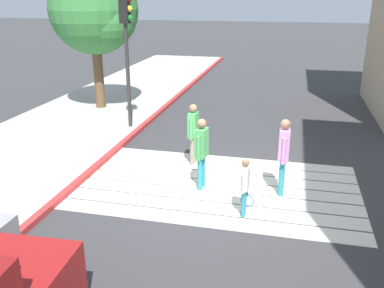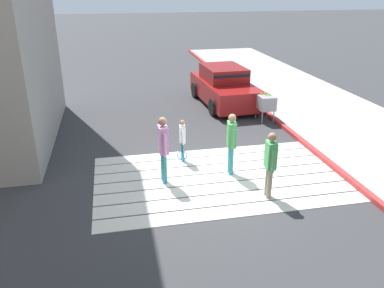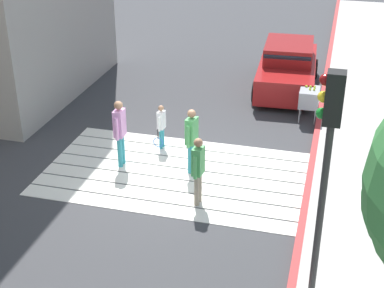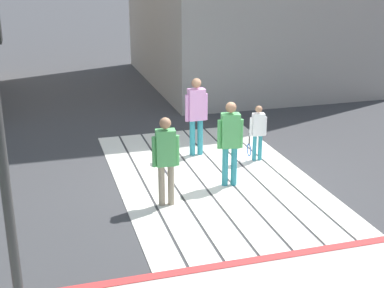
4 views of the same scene
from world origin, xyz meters
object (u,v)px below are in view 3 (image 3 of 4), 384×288
Objects in this scene: traffic_light_corner at (327,145)px; pedestrian_adult_lead at (198,167)px; pedestrian_child_with_racket at (161,125)px; car_parked_near_curb at (287,68)px; tennis_ball_cart at (309,97)px; pedestrian_adult_trailing at (120,129)px; pedestrian_adult_side at (192,136)px.

traffic_light_corner is 4.21m from pedestrian_adult_lead.
pedestrian_adult_lead is 1.32× the size of pedestrian_child_with_racket.
pedestrian_child_with_racket is at bearing 62.61° from car_parked_near_curb.
pedestrian_adult_trailing is at bearing 43.36° from tennis_ball_cart.
pedestrian_adult_lead reaches higher than tennis_ball_cart.
car_parked_near_curb is at bearing -117.39° from pedestrian_child_with_racket.
traffic_light_corner is 2.59× the size of pedestrian_adult_lead.
pedestrian_adult_trailing reaches higher than pedestrian_child_with_racket.
tennis_ball_cart is 0.61× the size of pedestrian_adult_side.
pedestrian_adult_side is (-1.80, -0.13, -0.05)m from pedestrian_adult_trailing.
traffic_light_corner is at bearing 131.38° from pedestrian_child_with_racket.
traffic_light_corner is 2.53× the size of pedestrian_adult_side.
pedestrian_adult_side is 1.54m from pedestrian_child_with_racket.
car_parked_near_curb is 1.03× the size of traffic_light_corner.
pedestrian_adult_trailing is 1.39m from pedestrian_child_with_racket.
pedestrian_adult_trailing reaches higher than pedestrian_adult_side.
car_parked_near_curb is at bearing -98.21° from pedestrian_adult_lead.
tennis_ball_cart is 5.71m from pedestrian_adult_lead.
pedestrian_adult_lead is (1.11, 7.68, 0.22)m from car_parked_near_curb.
car_parked_near_curb is 4.31× the size of tennis_ball_cart.
pedestrian_adult_lead is 2.92m from pedestrian_child_with_racket.
tennis_ball_cart is (0.68, -7.81, -2.34)m from traffic_light_corner.
pedestrian_child_with_racket is at bearing -56.13° from pedestrian_adult_lead.
pedestrian_adult_lead is 1.47m from pedestrian_adult_side.
traffic_light_corner is 6.93m from pedestrian_child_with_racket.
pedestrian_adult_lead is (2.69, -2.48, -2.08)m from traffic_light_corner.
traffic_light_corner is 8.18m from tennis_ball_cart.
pedestrian_adult_lead is at bearing 123.87° from pedestrian_child_with_racket.
pedestrian_adult_trailing is at bearing 61.97° from car_parked_near_curb.
car_parked_near_curb is 2.50× the size of pedestrian_adult_trailing.
pedestrian_adult_trailing is (5.00, -3.73, -2.02)m from traffic_light_corner.
traffic_light_corner is at bearing 94.97° from tennis_ball_cart.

